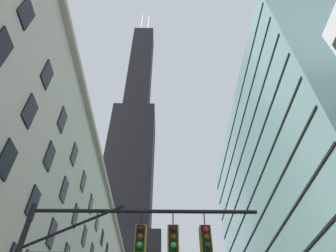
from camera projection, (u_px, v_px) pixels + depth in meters
name	position (u px, v px, depth m)	size (l,w,h in m)	color
dark_skyscraper	(127.00, 198.00, 100.09)	(23.86, 23.86, 187.36)	black
glass_office_midrise	(309.00, 215.00, 41.96)	(15.74, 45.36, 43.50)	gray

